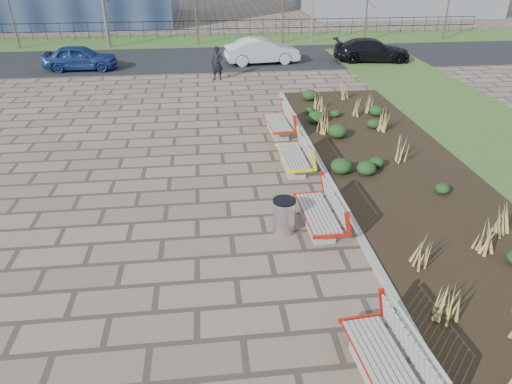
{
  "coord_description": "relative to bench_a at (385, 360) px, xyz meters",
  "views": [
    {
      "loc": [
        0.4,
        -6.82,
        6.31
      ],
      "look_at": [
        1.5,
        3.0,
        0.9
      ],
      "focal_mm": 32.0,
      "sensor_mm": 36.0,
      "label": 1
    }
  ],
  "objects": [
    {
      "name": "ground",
      "position": [
        -3.0,
        2.02,
        -0.5
      ],
      "size": [
        120.0,
        120.0,
        0.0
      ],
      "primitive_type": "plane",
      "color": "#715C4E",
      "rests_on": "ground"
    },
    {
      "name": "planting_bed",
      "position": [
        3.25,
        7.02,
        -0.45
      ],
      "size": [
        4.5,
        18.0,
        0.1
      ],
      "primitive_type": "cube",
      "color": "black",
      "rests_on": "ground"
    },
    {
      "name": "planting_curb",
      "position": [
        0.92,
        7.02,
        -0.42
      ],
      "size": [
        0.16,
        18.0,
        0.15
      ],
      "primitive_type": "cube",
      "color": "gray",
      "rests_on": "ground"
    },
    {
      "name": "grass_verge_far",
      "position": [
        -3.0,
        30.02,
        -0.48
      ],
      "size": [
        80.0,
        5.0,
        0.04
      ],
      "primitive_type": "cube",
      "color": "#33511E",
      "rests_on": "ground"
    },
    {
      "name": "road",
      "position": [
        -3.0,
        24.02,
        -0.49
      ],
      "size": [
        80.0,
        7.0,
        0.02
      ],
      "primitive_type": "cube",
      "color": "black",
      "rests_on": "ground"
    },
    {
      "name": "bench_a",
      "position": [
        0.0,
        0.0,
        0.0
      ],
      "size": [
        1.09,
        2.17,
        1.0
      ],
      "primitive_type": null,
      "rotation": [
        0.0,
        0.0,
        0.09
      ],
      "color": "#B3170B",
      "rests_on": "ground"
    },
    {
      "name": "bench_b",
      "position": [
        0.0,
        4.63,
        0.0
      ],
      "size": [
        0.96,
        2.13,
        1.0
      ],
      "primitive_type": null,
      "rotation": [
        0.0,
        0.0,
        0.03
      ],
      "color": "red",
      "rests_on": "ground"
    },
    {
      "name": "bench_c",
      "position": [
        0.0,
        8.06,
        0.0
      ],
      "size": [
        0.93,
        2.11,
        1.0
      ],
      "primitive_type": null,
      "rotation": [
        0.0,
        0.0,
        0.02
      ],
      "color": "#FFF00D",
      "rests_on": "ground"
    },
    {
      "name": "bench_d",
      "position": [
        0.0,
        11.13,
        0.0
      ],
      "size": [
        1.01,
        2.14,
        1.0
      ],
      "primitive_type": null,
      "rotation": [
        0.0,
        0.0,
        0.05
      ],
      "color": "red",
      "rests_on": "ground"
    },
    {
      "name": "litter_bin",
      "position": [
        -0.87,
        4.55,
        -0.06
      ],
      "size": [
        0.55,
        0.55,
        0.88
      ],
      "primitive_type": "cylinder",
      "color": "#B2B2B7",
      "rests_on": "ground"
    },
    {
      "name": "pedestrian",
      "position": [
        -1.94,
        19.12,
        0.35
      ],
      "size": [
        0.69,
        0.53,
        1.69
      ],
      "primitive_type": "imported",
      "rotation": [
        0.0,
        0.0,
        -0.21
      ],
      "color": "black",
      "rests_on": "ground"
    },
    {
      "name": "car_blue",
      "position": [
        -9.48,
        22.03,
        0.19
      ],
      "size": [
        3.99,
        1.7,
        1.34
      ],
      "primitive_type": "imported",
      "rotation": [
        0.0,
        0.0,
        1.54
      ],
      "color": "navy",
      "rests_on": "road"
    },
    {
      "name": "car_silver",
      "position": [
        0.8,
        22.45,
        0.24
      ],
      "size": [
        4.48,
        1.97,
        1.43
      ],
      "primitive_type": "imported",
      "rotation": [
        0.0,
        0.0,
        1.68
      ],
      "color": "#B0B4B8",
      "rests_on": "road"
    },
    {
      "name": "car_black",
      "position": [
        7.41,
        22.27,
        0.18
      ],
      "size": [
        4.7,
        2.34,
        1.31
      ],
      "primitive_type": "imported",
      "rotation": [
        0.0,
        0.0,
        1.46
      ],
      "color": "black",
      "rests_on": "road"
    },
    {
      "name": "tree_a",
      "position": [
        -15.0,
        28.52,
        1.54
      ],
      "size": [
        1.4,
        1.4,
        4.0
      ],
      "primitive_type": null,
      "color": "#4C3D2D",
      "rests_on": "grass_verge_far"
    },
    {
      "name": "tree_b",
      "position": [
        -9.0,
        28.52,
        1.54
      ],
      "size": [
        1.4,
        1.4,
        4.0
      ],
      "primitive_type": null,
      "color": "#4C3D2D",
      "rests_on": "grass_verge_far"
    },
    {
      "name": "tree_c",
      "position": [
        -3.0,
        28.52,
        1.54
      ],
      "size": [
        1.4,
        1.4,
        4.0
      ],
      "primitive_type": null,
      "color": "#4C3D2D",
      "rests_on": "grass_verge_far"
    },
    {
      "name": "tree_d",
      "position": [
        3.0,
        28.52,
        1.54
      ],
      "size": [
        1.4,
        1.4,
        4.0
      ],
      "primitive_type": null,
      "color": "#4C3D2D",
      "rests_on": "grass_verge_far"
    },
    {
      "name": "tree_e",
      "position": [
        9.0,
        28.52,
        1.54
      ],
      "size": [
        1.4,
        1.4,
        4.0
      ],
      "primitive_type": null,
      "color": "#4C3D2D",
      "rests_on": "grass_verge_far"
    },
    {
      "name": "tree_f",
      "position": [
        15.0,
        28.52,
        1.54
      ],
      "size": [
        1.4,
        1.4,
        4.0
      ],
      "primitive_type": null,
      "color": "#4C3D2D",
      "rests_on": "grass_verge_far"
    },
    {
      "name": "lamp_west",
      "position": [
        -9.0,
        28.02,
        2.54
      ],
      "size": [
        0.24,
        0.6,
        6.0
      ],
      "primitive_type": null,
      "color": "gray",
      "rests_on": "grass_verge_far"
    },
    {
      "name": "railing_fence",
      "position": [
        -3.0,
        31.52,
        0.14
      ],
      "size": [
        44.0,
        0.1,
        1.2
      ],
      "primitive_type": null,
      "color": "black",
      "rests_on": "grass_verge_far"
    }
  ]
}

